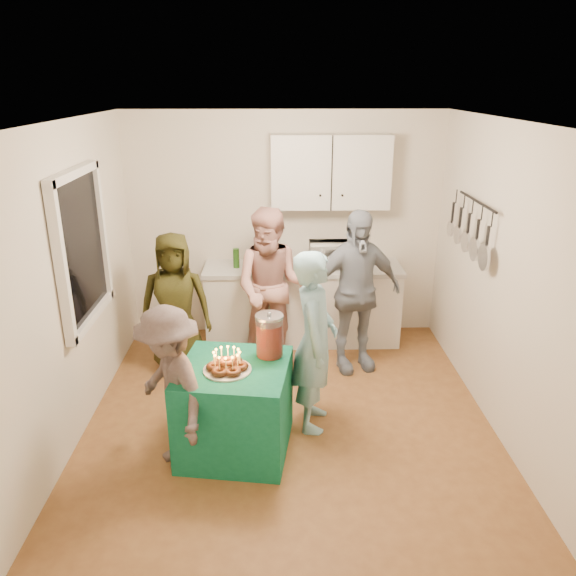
{
  "coord_description": "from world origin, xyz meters",
  "views": [
    {
      "loc": [
        -0.11,
        -4.34,
        2.89
      ],
      "look_at": [
        0.0,
        0.35,
        1.15
      ],
      "focal_mm": 35.0,
      "sensor_mm": 36.0,
      "label": 1
    }
  ],
  "objects_px": {
    "punch_jar": "(269,337)",
    "counter": "(302,306)",
    "woman_back_right": "(355,292)",
    "child_near_left": "(171,389)",
    "party_table": "(235,408)",
    "man_birthday": "(315,341)",
    "microwave": "(332,255)",
    "woman_back_left": "(175,303)",
    "woman_back_center": "(272,288)"
  },
  "relations": [
    {
      "from": "punch_jar",
      "to": "counter",
      "type": "bearing_deg",
      "value": 79.11
    },
    {
      "from": "woman_back_right",
      "to": "child_near_left",
      "type": "xyz_separation_m",
      "value": [
        -1.62,
        -1.58,
        -0.18
      ]
    },
    {
      "from": "party_table",
      "to": "man_birthday",
      "type": "xyz_separation_m",
      "value": [
        0.67,
        0.35,
        0.42
      ]
    },
    {
      "from": "microwave",
      "to": "punch_jar",
      "type": "distance_m",
      "value": 2.02
    },
    {
      "from": "punch_jar",
      "to": "man_birthday",
      "type": "distance_m",
      "value": 0.43
    },
    {
      "from": "child_near_left",
      "to": "woman_back_left",
      "type": "bearing_deg",
      "value": 153.73
    },
    {
      "from": "party_table",
      "to": "child_near_left",
      "type": "height_order",
      "value": "child_near_left"
    },
    {
      "from": "man_birthday",
      "to": "counter",
      "type": "bearing_deg",
      "value": 7.38
    },
    {
      "from": "woman_back_center",
      "to": "child_near_left",
      "type": "bearing_deg",
      "value": -105.75
    },
    {
      "from": "woman_back_center",
      "to": "child_near_left",
      "type": "distance_m",
      "value": 1.89
    },
    {
      "from": "punch_jar",
      "to": "man_birthday",
      "type": "bearing_deg",
      "value": 22.97
    },
    {
      "from": "counter",
      "to": "child_near_left",
      "type": "height_order",
      "value": "child_near_left"
    },
    {
      "from": "party_table",
      "to": "punch_jar",
      "type": "height_order",
      "value": "punch_jar"
    },
    {
      "from": "woman_back_left",
      "to": "woman_back_right",
      "type": "bearing_deg",
      "value": -3.37
    },
    {
      "from": "punch_jar",
      "to": "woman_back_left",
      "type": "relative_size",
      "value": 0.23
    },
    {
      "from": "party_table",
      "to": "punch_jar",
      "type": "distance_m",
      "value": 0.65
    },
    {
      "from": "microwave",
      "to": "child_near_left",
      "type": "height_order",
      "value": "child_near_left"
    },
    {
      "from": "counter",
      "to": "man_birthday",
      "type": "distance_m",
      "value": 1.77
    },
    {
      "from": "counter",
      "to": "man_birthday",
      "type": "height_order",
      "value": "man_birthday"
    },
    {
      "from": "child_near_left",
      "to": "microwave",
      "type": "bearing_deg",
      "value": 113.33
    },
    {
      "from": "child_near_left",
      "to": "punch_jar",
      "type": "bearing_deg",
      "value": 82.01
    },
    {
      "from": "man_birthday",
      "to": "child_near_left",
      "type": "xyz_separation_m",
      "value": [
        -1.14,
        -0.53,
        -0.13
      ]
    },
    {
      "from": "counter",
      "to": "woman_back_center",
      "type": "bearing_deg",
      "value": -121.96
    },
    {
      "from": "punch_jar",
      "to": "child_near_left",
      "type": "bearing_deg",
      "value": -153.87
    },
    {
      "from": "counter",
      "to": "punch_jar",
      "type": "distance_m",
      "value": 1.99
    },
    {
      "from": "woman_back_center",
      "to": "woman_back_right",
      "type": "xyz_separation_m",
      "value": [
        0.84,
        -0.13,
        0.01
      ]
    },
    {
      "from": "punch_jar",
      "to": "man_birthday",
      "type": "height_order",
      "value": "man_birthday"
    },
    {
      "from": "man_birthday",
      "to": "microwave",
      "type": "bearing_deg",
      "value": -3.23
    },
    {
      "from": "child_near_left",
      "to": "woman_back_right",
      "type": "bearing_deg",
      "value": 100.12
    },
    {
      "from": "woman_back_left",
      "to": "woman_back_center",
      "type": "distance_m",
      "value": 1.01
    },
    {
      "from": "man_birthday",
      "to": "woman_back_right",
      "type": "distance_m",
      "value": 1.15
    },
    {
      "from": "microwave",
      "to": "man_birthday",
      "type": "height_order",
      "value": "man_birthday"
    },
    {
      "from": "counter",
      "to": "woman_back_center",
      "type": "xyz_separation_m",
      "value": [
        -0.34,
        -0.55,
        0.42
      ]
    },
    {
      "from": "party_table",
      "to": "child_near_left",
      "type": "bearing_deg",
      "value": -158.77
    },
    {
      "from": "child_near_left",
      "to": "counter",
      "type": "bearing_deg",
      "value": 119.52
    },
    {
      "from": "microwave",
      "to": "woman_back_left",
      "type": "bearing_deg",
      "value": -158.5
    },
    {
      "from": "punch_jar",
      "to": "woman_back_left",
      "type": "height_order",
      "value": "woman_back_left"
    },
    {
      "from": "punch_jar",
      "to": "woman_back_right",
      "type": "height_order",
      "value": "woman_back_right"
    },
    {
      "from": "microwave",
      "to": "woman_back_right",
      "type": "xyz_separation_m",
      "value": [
        0.17,
        -0.69,
        -0.19
      ]
    },
    {
      "from": "man_birthday",
      "to": "woman_back_center",
      "type": "height_order",
      "value": "woman_back_center"
    },
    {
      "from": "microwave",
      "to": "party_table",
      "type": "height_order",
      "value": "microwave"
    },
    {
      "from": "counter",
      "to": "punch_jar",
      "type": "bearing_deg",
      "value": -100.89
    },
    {
      "from": "woman_back_right",
      "to": "punch_jar",
      "type": "bearing_deg",
      "value": -140.47
    },
    {
      "from": "microwave",
      "to": "punch_jar",
      "type": "bearing_deg",
      "value": -110.81
    },
    {
      "from": "counter",
      "to": "party_table",
      "type": "relative_size",
      "value": 2.59
    },
    {
      "from": "party_table",
      "to": "counter",
      "type": "bearing_deg",
      "value": 72.7
    },
    {
      "from": "microwave",
      "to": "woman_back_center",
      "type": "height_order",
      "value": "woman_back_center"
    },
    {
      "from": "microwave",
      "to": "woman_back_center",
      "type": "xyz_separation_m",
      "value": [
        -0.67,
        -0.55,
        -0.2
      ]
    },
    {
      "from": "microwave",
      "to": "punch_jar",
      "type": "relative_size",
      "value": 1.46
    },
    {
      "from": "party_table",
      "to": "woman_back_right",
      "type": "xyz_separation_m",
      "value": [
        1.15,
        1.39,
        0.48
      ]
    }
  ]
}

